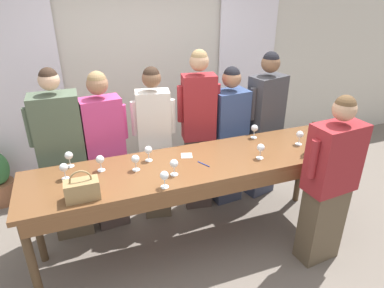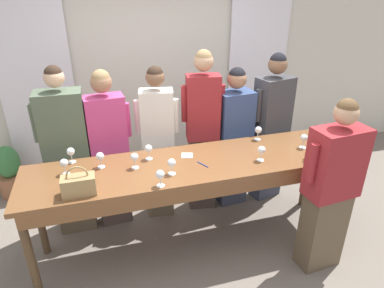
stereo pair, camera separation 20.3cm
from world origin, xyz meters
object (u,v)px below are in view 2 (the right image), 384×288
(wine_glass_back_right, at_px, (304,138))
(guest_beige_cap, at_px, (271,128))
(wine_glass_front_mid, at_px, (100,157))
(wine_glass_front_right, at_px, (134,158))
(guest_cream_sweater, at_px, (158,143))
(wine_glass_near_host, at_px, (64,164))
(guest_navy_coat, at_px, (234,138))
(wine_glass_center_mid, at_px, (71,152))
(wine_glass_front_left, at_px, (148,149))
(guest_pink_top, at_px, (109,149))
(potted_plant, at_px, (10,172))
(guest_olive_jacket, at_px, (68,154))
(wine_bottle, at_px, (313,146))
(handbag, at_px, (79,185))
(wine_glass_center_left, at_px, (261,150))
(guest_striped_shirt, at_px, (203,131))
(wine_glass_center_right, at_px, (160,175))
(wine_glass_back_mid, at_px, (172,163))
(tasting_bar, at_px, (195,173))
(host_pouring, at_px, (330,189))
(wine_glass_back_left, at_px, (258,130))

(wine_glass_back_right, height_order, guest_beige_cap, guest_beige_cap)
(wine_glass_front_mid, distance_m, guest_beige_cap, 2.01)
(wine_glass_front_right, relative_size, guest_cream_sweater, 0.08)
(wine_glass_back_right, bearing_deg, wine_glass_near_host, 176.97)
(wine_glass_back_right, bearing_deg, guest_navy_coat, 125.99)
(wine_glass_front_right, bearing_deg, wine_glass_center_mid, 153.62)
(wine_glass_front_left, bearing_deg, wine_glass_front_right, -138.19)
(guest_beige_cap, bearing_deg, guest_pink_top, 180.00)
(wine_glass_back_right, height_order, potted_plant, wine_glass_back_right)
(wine_glass_center_mid, relative_size, guest_olive_jacket, 0.08)
(wine_bottle, relative_size, guest_pink_top, 0.19)
(wine_glass_near_host, bearing_deg, wine_glass_front_right, -5.69)
(guest_cream_sweater, bearing_deg, handbag, -132.14)
(wine_glass_center_left, height_order, guest_beige_cap, guest_beige_cap)
(guest_beige_cap, bearing_deg, guest_olive_jacket, 180.00)
(guest_striped_shirt, distance_m, potted_plant, 2.48)
(wine_glass_near_host, distance_m, guest_olive_jacket, 0.55)
(wine_glass_front_mid, bearing_deg, wine_bottle, -10.61)
(wine_glass_center_right, bearing_deg, wine_glass_center_left, 9.80)
(wine_glass_back_mid, bearing_deg, wine_glass_front_left, 113.84)
(wine_glass_back_mid, xyz_separation_m, guest_cream_sweater, (0.03, 0.78, -0.17))
(tasting_bar, height_order, guest_beige_cap, guest_beige_cap)
(wine_bottle, relative_size, wine_glass_near_host, 2.23)
(wine_glass_center_left, bearing_deg, guest_cream_sweater, 136.70)
(guest_olive_jacket, relative_size, guest_pink_top, 1.04)
(handbag, distance_m, potted_plant, 2.11)
(wine_glass_center_right, bearing_deg, wine_glass_center_mid, 138.35)
(wine_glass_center_right, height_order, wine_glass_near_host, same)
(wine_glass_center_mid, height_order, wine_glass_back_mid, same)
(wine_glass_back_mid, height_order, potted_plant, wine_glass_back_mid)
(wine_glass_front_mid, distance_m, guest_striped_shirt, 1.21)
(wine_glass_back_mid, xyz_separation_m, guest_beige_cap, (1.37, 0.78, -0.15))
(wine_glass_front_right, xyz_separation_m, host_pouring, (1.60, -0.62, -0.24))
(wine_glass_front_left, xyz_separation_m, wine_glass_front_right, (-0.15, -0.13, 0.00))
(host_pouring, bearing_deg, wine_glass_center_left, 137.00)
(handbag, xyz_separation_m, wine_glass_center_left, (1.61, 0.10, 0.02))
(tasting_bar, bearing_deg, wine_glass_back_right, 0.66)
(guest_navy_coat, bearing_deg, wine_glass_back_right, -54.01)
(wine_glass_center_left, bearing_deg, wine_glass_back_left, 67.44)
(tasting_bar, distance_m, wine_bottle, 1.13)
(wine_glass_center_right, bearing_deg, guest_cream_sweater, 80.27)
(wine_bottle, height_order, wine_glass_back_right, wine_bottle)
(wine_glass_center_mid, distance_m, wine_glass_back_right, 2.23)
(wine_glass_back_mid, height_order, guest_cream_sweater, guest_cream_sweater)
(wine_glass_front_right, distance_m, wine_glass_center_mid, 0.60)
(wine_glass_near_host, distance_m, guest_navy_coat, 1.87)
(wine_bottle, distance_m, potted_plant, 3.57)
(guest_pink_top, xyz_separation_m, guest_striped_shirt, (1.02, 0.00, 0.08))
(wine_glass_near_host, bearing_deg, guest_beige_cap, 13.19)
(tasting_bar, xyz_separation_m, wine_glass_center_right, (-0.38, -0.28, 0.20))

